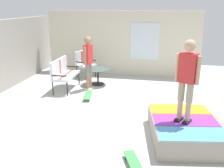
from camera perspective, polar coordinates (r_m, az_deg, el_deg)
name	(u,v)px	position (r m, az deg, el deg)	size (l,w,h in m)	color
ground_plane	(118,114)	(6.56, 1.31, -6.85)	(12.00, 12.00, 0.10)	#B2B2AD
house_facade	(122,43)	(9.90, 2.40, 9.38)	(0.23, 6.00, 2.49)	beige
skate_ramp	(185,130)	(5.43, 16.58, -10.02)	(1.95, 2.13, 0.44)	gray
patio_bench	(63,71)	(8.23, -11.28, 2.86)	(1.26, 0.57, 1.02)	black
patio_chair_near_house	(84,61)	(9.61, -6.53, 5.19)	(0.80, 0.76, 1.02)	black
patio_table	(98,73)	(8.66, -3.26, 2.46)	(0.90, 0.90, 0.57)	black
person_watching	(88,59)	(8.03, -5.49, 5.75)	(0.47, 0.29, 1.74)	silver
person_skater	(187,76)	(4.92, 16.91, 1.78)	(0.34, 0.44, 1.65)	black
skateboard_by_bench	(88,95)	(7.52, -5.58, -2.54)	(0.82, 0.34, 0.10)	#3F8C4C
skateboard_spare	(134,164)	(4.46, 5.20, -17.93)	(0.82, 0.49, 0.10)	#3F8C4C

